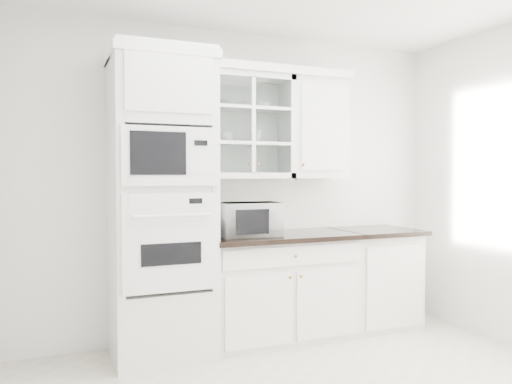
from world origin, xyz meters
name	(u,v)px	position (x,y,z in m)	size (l,w,h in m)	color
room_shell	(306,122)	(0.00, 0.43, 1.78)	(4.00, 3.50, 2.70)	white
oven_column	(161,204)	(-0.75, 1.42, 1.20)	(0.76, 0.68, 2.40)	white
base_cabinet_run	(279,286)	(0.28, 1.45, 0.46)	(1.32, 0.67, 0.92)	white
extra_base_cabinet	(374,277)	(1.28, 1.45, 0.46)	(0.72, 0.67, 0.92)	white
upper_cabinet_glass	(246,127)	(0.03, 1.58, 1.85)	(0.80, 0.33, 0.90)	white
upper_cabinet_solid	(314,129)	(0.71, 1.58, 1.85)	(0.55, 0.33, 0.90)	white
crown_molding	(236,69)	(-0.07, 1.56, 2.33)	(2.14, 0.38, 0.07)	white
countertop_microwave	(249,219)	(-0.02, 1.39, 1.06)	(0.49, 0.40, 0.28)	white
bowl_a	(232,104)	(-0.10, 1.59, 2.04)	(0.23, 0.23, 0.06)	white
bowl_b	(262,106)	(0.19, 1.60, 2.04)	(0.17, 0.17, 0.05)	white
cup_a	(227,137)	(-0.14, 1.60, 1.75)	(0.11, 0.11, 0.09)	white
cup_b	(256,137)	(0.11, 1.57, 1.76)	(0.11, 0.11, 0.10)	white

